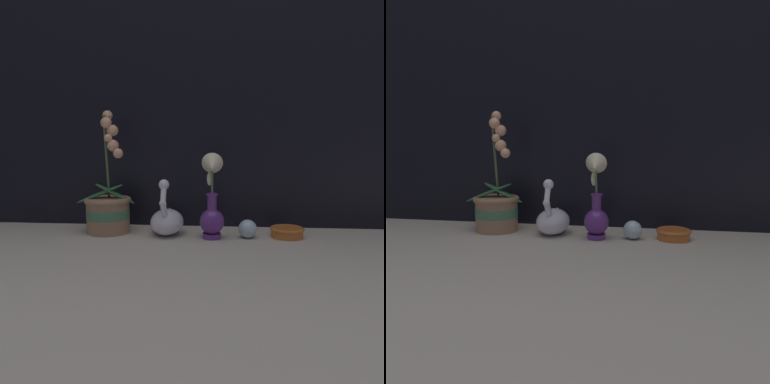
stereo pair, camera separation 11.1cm
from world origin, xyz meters
TOP-DOWN VIEW (x-y plane):
  - ground_plane at (0.00, 0.00)m, footprint 2.80×2.80m
  - window_backdrop at (0.00, 0.26)m, footprint 2.80×0.03m
  - orchid_potted_plant at (-0.30, 0.12)m, footprint 0.20×0.16m
  - swan_figurine at (-0.09, 0.11)m, footprint 0.11×0.19m
  - blue_vase at (0.06, 0.06)m, footprint 0.08×0.11m
  - glass_sphere at (0.18, 0.09)m, footprint 0.06×0.06m
  - amber_dish at (0.31, 0.11)m, footprint 0.11×0.11m

SIDE VIEW (x-z plane):
  - ground_plane at x=0.00m, z-range 0.00..0.00m
  - amber_dish at x=0.31m, z-range 0.00..0.04m
  - glass_sphere at x=0.18m, z-range 0.00..0.06m
  - swan_figurine at x=-0.09m, z-range -0.05..0.15m
  - orchid_potted_plant at x=-0.30m, z-range -0.12..0.30m
  - blue_vase at x=0.06m, z-range -0.03..0.24m
  - window_backdrop at x=0.00m, z-range 0.00..1.20m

